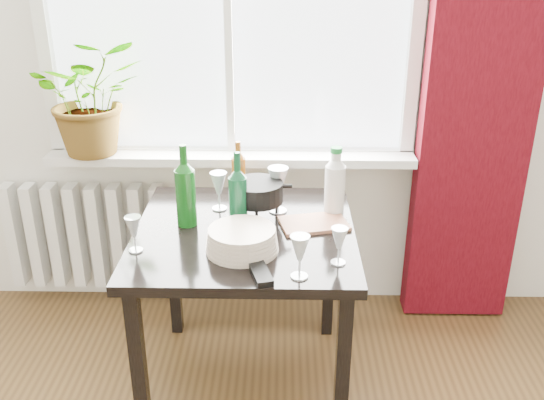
{
  "coord_description": "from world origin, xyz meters",
  "views": [
    {
      "loc": [
        0.25,
        -0.55,
        1.79
      ],
      "look_at": [
        0.21,
        1.55,
        0.87
      ],
      "focal_mm": 40.0,
      "sensor_mm": 36.0,
      "label": 1
    }
  ],
  "objects_px": {
    "wine_bottle_left": "(185,185)",
    "fondue_pot": "(257,201)",
    "wineglass_front_right": "(300,256)",
    "wineglass_back_center": "(278,189)",
    "radiator": "(87,236)",
    "wine_bottle_right": "(238,190)",
    "cleaning_bottle": "(335,181)",
    "potted_plant": "(91,97)",
    "cutting_board": "(314,223)",
    "wineglass_back_left": "(219,191)",
    "plate_stack": "(242,240)",
    "bottle_amber": "(238,168)",
    "table": "(245,251)",
    "wineglass_front_left": "(134,234)",
    "wineglass_far_right": "(339,246)",
    "tv_remote": "(259,270)"
  },
  "relations": [
    {
      "from": "cleaning_bottle",
      "to": "wineglass_front_left",
      "type": "height_order",
      "value": "cleaning_bottle"
    },
    {
      "from": "wineglass_back_center",
      "to": "wine_bottle_right",
      "type": "bearing_deg",
      "value": -135.69
    },
    {
      "from": "wine_bottle_right",
      "to": "wineglass_front_right",
      "type": "relative_size",
      "value": 1.98
    },
    {
      "from": "radiator",
      "to": "wineglass_front_left",
      "type": "bearing_deg",
      "value": -60.02
    },
    {
      "from": "wineglass_front_right",
      "to": "plate_stack",
      "type": "distance_m",
      "value": 0.27
    },
    {
      "from": "wineglass_front_right",
      "to": "wine_bottle_right",
      "type": "bearing_deg",
      "value": 121.68
    },
    {
      "from": "fondue_pot",
      "to": "wine_bottle_right",
      "type": "bearing_deg",
      "value": -135.93
    },
    {
      "from": "potted_plant",
      "to": "cleaning_bottle",
      "type": "height_order",
      "value": "potted_plant"
    },
    {
      "from": "wine_bottle_left",
      "to": "wineglass_front_right",
      "type": "height_order",
      "value": "wine_bottle_left"
    },
    {
      "from": "wine_bottle_right",
      "to": "wineglass_front_right",
      "type": "height_order",
      "value": "wine_bottle_right"
    },
    {
      "from": "wine_bottle_right",
      "to": "cleaning_bottle",
      "type": "relative_size",
      "value": 1.07
    },
    {
      "from": "wineglass_far_right",
      "to": "wineglass_front_left",
      "type": "height_order",
      "value": "same"
    },
    {
      "from": "wineglass_back_left",
      "to": "potted_plant",
      "type": "bearing_deg",
      "value": 146.96
    },
    {
      "from": "potted_plant",
      "to": "wineglass_front_left",
      "type": "xyz_separation_m",
      "value": [
        0.35,
        -0.77,
        -0.3
      ]
    },
    {
      "from": "cleaning_bottle",
      "to": "fondue_pot",
      "type": "relative_size",
      "value": 1.23
    },
    {
      "from": "wineglass_front_left",
      "to": "cutting_board",
      "type": "distance_m",
      "value": 0.69
    },
    {
      "from": "table",
      "to": "cleaning_bottle",
      "type": "relative_size",
      "value": 2.94
    },
    {
      "from": "bottle_amber",
      "to": "cleaning_bottle",
      "type": "xyz_separation_m",
      "value": [
        0.4,
        -0.18,
        0.02
      ]
    },
    {
      "from": "wineglass_back_center",
      "to": "radiator",
      "type": "bearing_deg",
      "value": 154.87
    },
    {
      "from": "radiator",
      "to": "wine_bottle_right",
      "type": "height_order",
      "value": "wine_bottle_right"
    },
    {
      "from": "table",
      "to": "wineglass_back_center",
      "type": "distance_m",
      "value": 0.29
    },
    {
      "from": "fondue_pot",
      "to": "wineglass_front_right",
      "type": "bearing_deg",
      "value": -73.63
    },
    {
      "from": "wineglass_far_right",
      "to": "wineglass_back_left",
      "type": "distance_m",
      "value": 0.64
    },
    {
      "from": "wineglass_back_left",
      "to": "fondue_pot",
      "type": "height_order",
      "value": "wineglass_back_left"
    },
    {
      "from": "cleaning_bottle",
      "to": "wineglass_front_left",
      "type": "relative_size",
      "value": 2.08
    },
    {
      "from": "wine_bottle_left",
      "to": "fondue_pot",
      "type": "xyz_separation_m",
      "value": [
        0.28,
        0.05,
        -0.09
      ]
    },
    {
      "from": "wine_bottle_right",
      "to": "wineglass_front_left",
      "type": "bearing_deg",
      "value": -150.49
    },
    {
      "from": "wine_bottle_right",
      "to": "fondue_pot",
      "type": "distance_m",
      "value": 0.13
    },
    {
      "from": "plate_stack",
      "to": "bottle_amber",
      "type": "bearing_deg",
      "value": 95.3
    },
    {
      "from": "radiator",
      "to": "tv_remote",
      "type": "distance_m",
      "value": 1.38
    },
    {
      "from": "potted_plant",
      "to": "cutting_board",
      "type": "distance_m",
      "value": 1.19
    },
    {
      "from": "wine_bottle_right",
      "to": "bottle_amber",
      "type": "relative_size",
      "value": 1.25
    },
    {
      "from": "cutting_board",
      "to": "wineglass_back_left",
      "type": "bearing_deg",
      "value": 159.61
    },
    {
      "from": "wineglass_front_right",
      "to": "fondue_pot",
      "type": "distance_m",
      "value": 0.48
    },
    {
      "from": "plate_stack",
      "to": "cleaning_bottle",
      "type": "bearing_deg",
      "value": 42.73
    },
    {
      "from": "wine_bottle_left",
      "to": "fondue_pot",
      "type": "distance_m",
      "value": 0.29
    },
    {
      "from": "wineglass_front_right",
      "to": "wineglass_far_right",
      "type": "distance_m",
      "value": 0.17
    },
    {
      "from": "table",
      "to": "wine_bottle_right",
      "type": "height_order",
      "value": "wine_bottle_right"
    },
    {
      "from": "bottle_amber",
      "to": "plate_stack",
      "type": "relative_size",
      "value": 0.94
    },
    {
      "from": "plate_stack",
      "to": "cutting_board",
      "type": "bearing_deg",
      "value": 38.74
    },
    {
      "from": "wineglass_front_right",
      "to": "wineglass_back_center",
      "type": "height_order",
      "value": "wineglass_back_center"
    },
    {
      "from": "radiator",
      "to": "wineglass_front_right",
      "type": "bearing_deg",
      "value": -42.86
    },
    {
      "from": "wineglass_back_center",
      "to": "tv_remote",
      "type": "distance_m",
      "value": 0.51
    },
    {
      "from": "wineglass_back_left",
      "to": "tv_remote",
      "type": "xyz_separation_m",
      "value": [
        0.19,
        -0.52,
        -0.07
      ]
    },
    {
      "from": "wine_bottle_right",
      "to": "tv_remote",
      "type": "height_order",
      "value": "wine_bottle_right"
    },
    {
      "from": "wine_bottle_left",
      "to": "bottle_amber",
      "type": "distance_m",
      "value": 0.35
    },
    {
      "from": "wine_bottle_left",
      "to": "wineglass_back_center",
      "type": "height_order",
      "value": "wine_bottle_left"
    },
    {
      "from": "bottle_amber",
      "to": "radiator",
      "type": "bearing_deg",
      "value": 160.08
    },
    {
      "from": "wineglass_front_right",
      "to": "wineglass_far_right",
      "type": "relative_size",
      "value": 1.12
    },
    {
      "from": "wineglass_far_right",
      "to": "cutting_board",
      "type": "xyz_separation_m",
      "value": [
        -0.07,
        0.3,
        -0.06
      ]
    }
  ]
}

